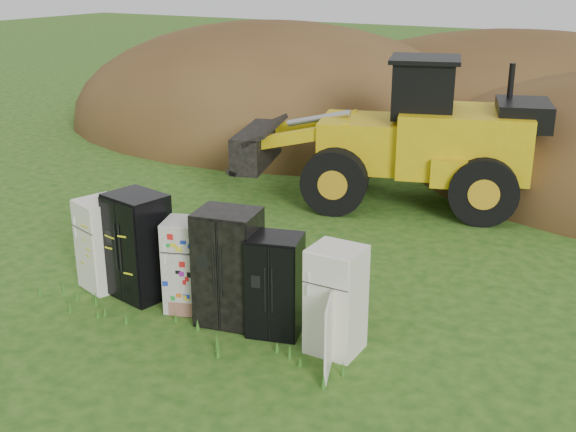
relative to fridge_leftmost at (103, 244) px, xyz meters
The scene contains 10 objects.
ground 2.56m from the fridge_leftmost, ahead, with size 120.00×120.00×0.00m, color #1E4A13.
fridge_leftmost is the anchor object (origin of this frame).
fridge_black_side 0.83m from the fridge_leftmost, ahead, with size 1.01×0.80×1.94m, color black, non-canonical shape.
fridge_sticker 1.90m from the fridge_leftmost, ahead, with size 0.73×0.67×1.64m, color silver, non-canonical shape.
fridge_dark_mid 2.79m from the fridge_leftmost, ahead, with size 1.01×0.82×1.97m, color black, non-canonical shape.
fridge_black_right 3.67m from the fridge_leftmost, ahead, with size 0.84×0.70×1.69m, color black, non-canonical shape.
fridge_open_door 4.78m from the fridge_leftmost, ahead, with size 0.78×0.72×1.73m, color white, non-canonical shape.
wheel_loader 7.84m from the fridge_leftmost, 72.08° to the left, with size 7.56×3.07×3.66m, color gold, non-canonical shape.
dirt_mound_left 14.53m from the fridge_leftmost, 108.57° to the left, with size 16.63×12.47×7.70m, color #492E17.
dirt_mound_back 17.99m from the fridge_leftmost, 78.83° to the left, with size 17.58×11.72×7.16m, color #492E17.
Camera 1 is at (6.78, -9.04, 5.75)m, focal length 45.00 mm.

